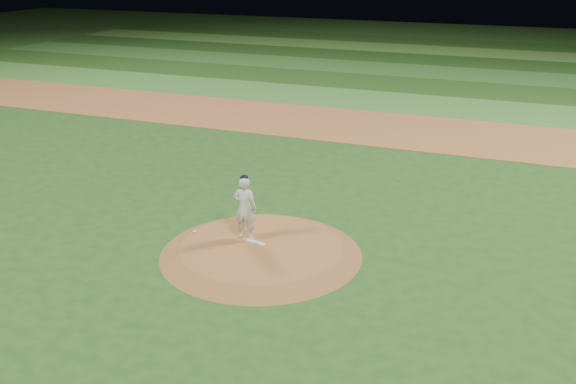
# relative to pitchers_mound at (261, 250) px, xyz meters

# --- Properties ---
(ground) EXTENTS (120.00, 120.00, 0.00)m
(ground) POSITION_rel_pitchers_mound_xyz_m (0.00, 0.00, -0.12)
(ground) COLOR #234D18
(ground) RESTS_ON ground
(infield_dirt_band) EXTENTS (70.00, 6.00, 0.02)m
(infield_dirt_band) POSITION_rel_pitchers_mound_xyz_m (0.00, 14.00, -0.12)
(infield_dirt_band) COLOR #9D5F30
(infield_dirt_band) RESTS_ON ground
(outfield_stripe_0) EXTENTS (70.00, 5.00, 0.02)m
(outfield_stripe_0) POSITION_rel_pitchers_mound_xyz_m (0.00, 19.50, -0.12)
(outfield_stripe_0) COLOR #39782B
(outfield_stripe_0) RESTS_ON ground
(outfield_stripe_1) EXTENTS (70.00, 5.00, 0.02)m
(outfield_stripe_1) POSITION_rel_pitchers_mound_xyz_m (0.00, 24.50, -0.12)
(outfield_stripe_1) COLOR #204716
(outfield_stripe_1) RESTS_ON ground
(outfield_stripe_2) EXTENTS (70.00, 5.00, 0.02)m
(outfield_stripe_2) POSITION_rel_pitchers_mound_xyz_m (0.00, 29.50, -0.12)
(outfield_stripe_2) COLOR #2D6424
(outfield_stripe_2) RESTS_ON ground
(outfield_stripe_3) EXTENTS (70.00, 5.00, 0.02)m
(outfield_stripe_3) POSITION_rel_pitchers_mound_xyz_m (0.00, 34.50, -0.12)
(outfield_stripe_3) COLOR #1C4215
(outfield_stripe_3) RESTS_ON ground
(outfield_stripe_4) EXTENTS (70.00, 5.00, 0.02)m
(outfield_stripe_4) POSITION_rel_pitchers_mound_xyz_m (0.00, 39.50, -0.12)
(outfield_stripe_4) COLOR #3F762B
(outfield_stripe_4) RESTS_ON ground
(outfield_stripe_5) EXTENTS (70.00, 5.00, 0.02)m
(outfield_stripe_5) POSITION_rel_pitchers_mound_xyz_m (0.00, 44.50, -0.12)
(outfield_stripe_5) COLOR #1C4416
(outfield_stripe_5) RESTS_ON ground
(pitchers_mound) EXTENTS (5.50, 5.50, 0.25)m
(pitchers_mound) POSITION_rel_pitchers_mound_xyz_m (0.00, 0.00, 0.00)
(pitchers_mound) COLOR #935C2D
(pitchers_mound) RESTS_ON ground
(pitching_rubber) EXTENTS (0.62, 0.29, 0.03)m
(pitching_rubber) POSITION_rel_pitchers_mound_xyz_m (-0.21, 0.11, 0.14)
(pitching_rubber) COLOR silver
(pitching_rubber) RESTS_ON pitchers_mound
(rosin_bag) EXTENTS (0.11, 0.11, 0.06)m
(rosin_bag) POSITION_rel_pitchers_mound_xyz_m (-2.10, 0.08, 0.16)
(rosin_bag) COLOR silver
(rosin_bag) RESTS_ON pitchers_mound
(pitcher_on_mound) EXTENTS (0.70, 0.50, 1.87)m
(pitcher_on_mound) POSITION_rel_pitchers_mound_xyz_m (-0.58, 0.27, 1.05)
(pitcher_on_mound) COLOR silver
(pitcher_on_mound) RESTS_ON pitchers_mound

